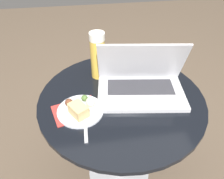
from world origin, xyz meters
name	(u,v)px	position (x,y,z in m)	size (l,w,h in m)	color
ground_plane	(119,171)	(0.00, 0.00, 0.00)	(6.00, 6.00, 0.00)	brown
table	(121,121)	(0.00, 0.00, 0.43)	(0.69, 0.69, 0.57)	#9E9EA3
napkin	(76,110)	(-0.19, -0.05, 0.57)	(0.19, 0.16, 0.00)	#B7332D
laptop	(141,83)	(0.09, 0.02, 0.62)	(0.38, 0.27, 0.22)	silver
beer_glass	(98,56)	(-0.08, 0.17, 0.68)	(0.07, 0.07, 0.21)	gold
snack_plate	(80,109)	(-0.17, -0.06, 0.59)	(0.18, 0.18, 0.05)	silver
fork	(85,120)	(-0.16, -0.11, 0.58)	(0.03, 0.17, 0.00)	#B2B2B7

